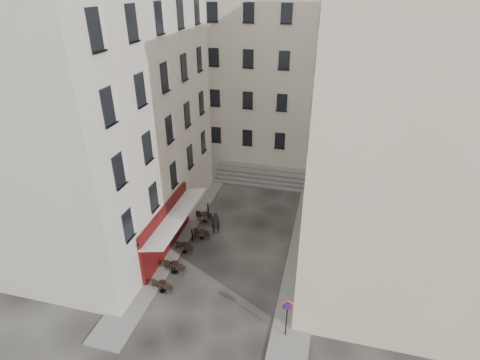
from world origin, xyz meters
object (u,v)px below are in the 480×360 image
(no_parking_sign, at_px, (287,312))
(bistro_table_b, at_px, (175,267))
(pedestrian, at_px, (215,223))
(bistro_table_a, at_px, (162,286))

(no_parking_sign, bearing_deg, bistro_table_b, 146.69)
(no_parking_sign, height_order, pedestrian, no_parking_sign)
(bistro_table_a, relative_size, bistro_table_b, 0.91)
(bistro_table_b, bearing_deg, bistro_table_a, -92.35)
(no_parking_sign, bearing_deg, bistro_table_a, 158.79)
(no_parking_sign, xyz_separation_m, bistro_table_b, (-7.35, 3.08, -1.24))
(bistro_table_b, xyz_separation_m, pedestrian, (1.17, 4.67, 0.39))
(no_parking_sign, bearing_deg, pedestrian, 117.97)
(pedestrian, bearing_deg, bistro_table_a, 53.45)
(no_parking_sign, relative_size, bistro_table_a, 2.01)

